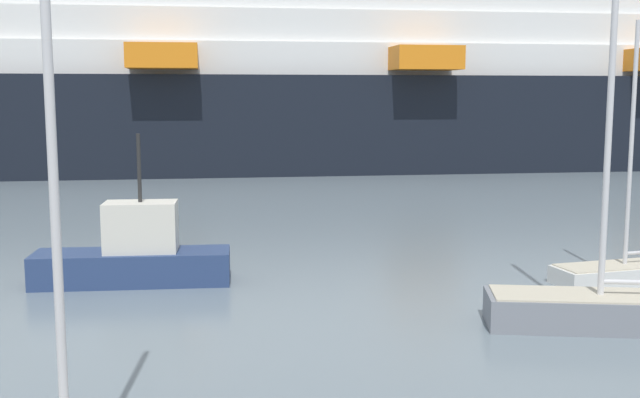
{
  "coord_description": "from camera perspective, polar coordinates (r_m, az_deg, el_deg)",
  "views": [
    {
      "loc": [
        -4.37,
        -8.59,
        5.49
      ],
      "look_at": [
        0.0,
        12.94,
        2.49
      ],
      "focal_mm": 42.85,
      "sensor_mm": 36.0,
      "label": 1
    }
  ],
  "objects": [
    {
      "name": "cruise_ship",
      "position": [
        59.67,
        -11.39,
        9.84
      ],
      "size": [
        124.87,
        24.55,
        24.21
      ],
      "rotation": [
        0.0,
        0.0,
        -0.05
      ],
      "color": "black",
      "rests_on": "ground_plane"
    },
    {
      "name": "sailboat_3",
      "position": [
        19.54,
        21.58,
        -7.39
      ],
      "size": [
        6.47,
        3.34,
        10.87
      ],
      "rotation": [
        0.0,
        0.0,
        2.85
      ],
      "color": "gray",
      "rests_on": "ground_plane"
    },
    {
      "name": "fishing_boat_1",
      "position": [
        23.01,
        -13.65,
        -4.1
      ],
      "size": [
        5.79,
        2.17,
        4.39
      ],
      "rotation": [
        0.0,
        0.0,
        -0.1
      ],
      "color": "navy",
      "rests_on": "ground_plane"
    },
    {
      "name": "sailboat_1",
      "position": [
        24.56,
        22.54,
        -4.82
      ],
      "size": [
        5.26,
        1.77,
        7.59
      ],
      "rotation": [
        0.0,
        0.0,
        3.23
      ],
      "color": "white",
      "rests_on": "ground_plane"
    }
  ]
}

